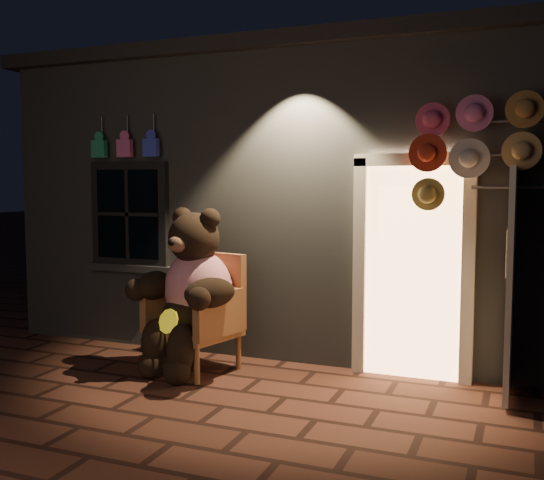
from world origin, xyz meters
The scene contains 5 objects.
ground centered at (0.00, 0.00, 0.00)m, with size 60.00×60.00×0.00m, color #522B1F.
shop_building centered at (0.00, 3.99, 1.74)m, with size 7.30×5.95×3.51m.
wicker_armchair centered at (-0.71, 0.93, 0.59)m, with size 0.96×0.91×1.18m.
teddy_bear centered at (-0.74, 0.78, 0.82)m, with size 1.17×1.04×1.67m.
hat_rack centered at (2.07, 1.28, 2.24)m, with size 1.73×0.22×2.68m.
Camera 1 is at (2.36, -4.75, 1.90)m, focal length 42.00 mm.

